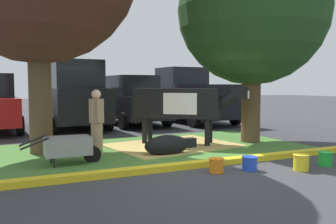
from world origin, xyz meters
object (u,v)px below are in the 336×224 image
(shade_tree_right, at_px, (252,10))
(pickup_truck_black, at_px, (191,97))
(cow_holstein, at_px, (181,104))
(bucket_green, at_px, (325,158))
(bucket_yellow, at_px, (301,162))
(sedan_blue, at_px, (132,101))
(person_handler, at_px, (97,121))
(bucket_blue, at_px, (250,163))
(calf_lying, at_px, (168,145))
(wheelbarrow, at_px, (69,146))
(suv_black, at_px, (72,95))
(bucket_orange, at_px, (216,165))

(shade_tree_right, xyz_separation_m, pickup_truck_black, (1.17, 5.67, -2.59))
(cow_holstein, relative_size, bucket_green, 8.97)
(cow_holstein, distance_m, bucket_green, 3.94)
(bucket_yellow, distance_m, sedan_blue, 9.04)
(bucket_yellow, bearing_deg, pickup_truck_black, 74.61)
(person_handler, distance_m, bucket_blue, 3.51)
(cow_holstein, bearing_deg, pickup_truck_black, 58.81)
(calf_lying, bearing_deg, wheelbarrow, -178.26)
(person_handler, relative_size, suv_black, 0.33)
(bucket_orange, bearing_deg, calf_lying, 93.50)
(person_handler, xyz_separation_m, bucket_blue, (2.33, -2.53, -0.68))
(cow_holstein, distance_m, suv_black, 5.62)
(calf_lying, xyz_separation_m, sedan_blue, (1.41, 6.57, 0.75))
(bucket_green, height_order, sedan_blue, sedan_blue)
(shade_tree_right, height_order, suv_black, shade_tree_right)
(wheelbarrow, bearing_deg, calf_lying, 1.74)
(cow_holstein, height_order, wheelbarrow, cow_holstein)
(suv_black, bearing_deg, pickup_truck_black, -0.42)
(person_handler, distance_m, sedan_blue, 6.72)
(shade_tree_right, height_order, bucket_blue, shade_tree_right)
(calf_lying, height_order, bucket_green, calf_lying)
(wheelbarrow, bearing_deg, person_handler, 39.66)
(shade_tree_right, distance_m, pickup_truck_black, 6.34)
(suv_black, xyz_separation_m, sedan_blue, (2.45, 0.13, -0.29))
(wheelbarrow, xyz_separation_m, bucket_yellow, (3.94, -2.36, -0.22))
(wheelbarrow, relative_size, bucket_yellow, 5.10)
(bucket_blue, height_order, suv_black, suv_black)
(wheelbarrow, height_order, bucket_green, wheelbarrow)
(person_handler, height_order, suv_black, suv_black)
(wheelbarrow, relative_size, bucket_green, 5.41)
(calf_lying, xyz_separation_m, person_handler, (-1.54, 0.53, 0.58))
(shade_tree_right, xyz_separation_m, bucket_blue, (-2.15, -2.74, -3.56))
(bucket_green, bearing_deg, sedan_blue, 96.52)
(cow_holstein, distance_m, sedan_blue, 5.40)
(bucket_yellow, bearing_deg, bucket_green, 7.34)
(shade_tree_right, distance_m, suv_black, 7.37)
(suv_black, bearing_deg, shade_tree_right, -55.08)
(bucket_blue, distance_m, bucket_green, 1.67)
(person_handler, xyz_separation_m, bucket_yellow, (3.22, -2.96, -0.65))
(person_handler, distance_m, pickup_truck_black, 8.15)
(wheelbarrow, xyz_separation_m, sedan_blue, (3.67, 6.64, 0.60))
(person_handler, bearing_deg, bucket_green, -35.83)
(calf_lying, bearing_deg, cow_holstein, 51.38)
(calf_lying, relative_size, suv_black, 0.28)
(bucket_blue, xyz_separation_m, bucket_green, (1.63, -0.33, 0.01))
(bucket_yellow, bearing_deg, person_handler, 137.38)
(shade_tree_right, distance_m, person_handler, 5.33)
(shade_tree_right, distance_m, wheelbarrow, 6.23)
(shade_tree_right, xyz_separation_m, bucket_yellow, (-1.26, -3.17, -3.54))
(person_handler, height_order, bucket_orange, person_handler)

